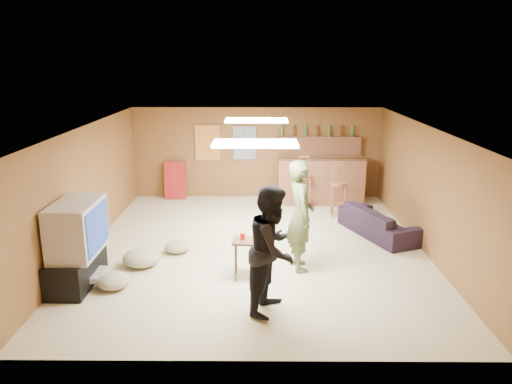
{
  "coord_description": "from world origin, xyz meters",
  "views": [
    {
      "loc": [
        0.07,
        -8.49,
        3.35
      ],
      "look_at": [
        0.0,
        0.2,
        1.0
      ],
      "focal_mm": 35.0,
      "sensor_mm": 36.0,
      "label": 1
    }
  ],
  "objects_px": {
    "bar_counter": "(320,180)",
    "person_olive": "(301,216)",
    "person_black": "(273,249)",
    "tv_body": "(77,228)",
    "tray_table": "(249,259)",
    "sofa": "(379,222)"
  },
  "relations": [
    {
      "from": "bar_counter",
      "to": "tray_table",
      "type": "relative_size",
      "value": 3.18
    },
    {
      "from": "person_black",
      "to": "tv_body",
      "type": "bearing_deg",
      "value": 95.78
    },
    {
      "from": "person_black",
      "to": "sofa",
      "type": "height_order",
      "value": "person_black"
    },
    {
      "from": "bar_counter",
      "to": "tray_table",
      "type": "xyz_separation_m",
      "value": [
        -1.6,
        -4.21,
        -0.24
      ]
    },
    {
      "from": "person_black",
      "to": "bar_counter",
      "type": "bearing_deg",
      "value": 7.25
    },
    {
      "from": "tv_body",
      "to": "tray_table",
      "type": "xyz_separation_m",
      "value": [
        2.55,
        0.24,
        -0.59
      ]
    },
    {
      "from": "person_olive",
      "to": "person_black",
      "type": "xyz_separation_m",
      "value": [
        -0.48,
        -1.39,
        -0.03
      ]
    },
    {
      "from": "person_olive",
      "to": "tray_table",
      "type": "xyz_separation_m",
      "value": [
        -0.82,
        -0.37,
        -0.59
      ]
    },
    {
      "from": "person_olive",
      "to": "person_black",
      "type": "relative_size",
      "value": 1.03
    },
    {
      "from": "tv_body",
      "to": "sofa",
      "type": "bearing_deg",
      "value": 23.64
    },
    {
      "from": "sofa",
      "to": "bar_counter",
      "type": "bearing_deg",
      "value": -1.1
    },
    {
      "from": "sofa",
      "to": "tv_body",
      "type": "bearing_deg",
      "value": 91.28
    },
    {
      "from": "bar_counter",
      "to": "person_olive",
      "type": "xyz_separation_m",
      "value": [
        -0.78,
        -3.84,
        0.36
      ]
    },
    {
      "from": "tray_table",
      "to": "sofa",
      "type": "bearing_deg",
      "value": 38.37
    },
    {
      "from": "bar_counter",
      "to": "sofa",
      "type": "bearing_deg",
      "value": -68.75
    },
    {
      "from": "tv_body",
      "to": "bar_counter",
      "type": "relative_size",
      "value": 0.55
    },
    {
      "from": "bar_counter",
      "to": "person_black",
      "type": "distance_m",
      "value": 5.38
    },
    {
      "from": "person_black",
      "to": "tray_table",
      "type": "bearing_deg",
      "value": 39.61
    },
    {
      "from": "sofa",
      "to": "tray_table",
      "type": "bearing_deg",
      "value": 106.02
    },
    {
      "from": "person_olive",
      "to": "bar_counter",
      "type": "bearing_deg",
      "value": -17.64
    },
    {
      "from": "bar_counter",
      "to": "person_olive",
      "type": "distance_m",
      "value": 3.93
    },
    {
      "from": "sofa",
      "to": "tray_table",
      "type": "relative_size",
      "value": 2.93
    }
  ]
}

